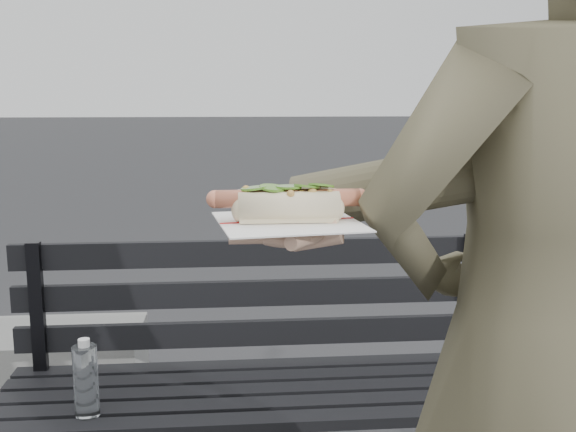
% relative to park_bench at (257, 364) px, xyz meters
% --- Properties ---
extents(park_bench, '(1.50, 0.44, 0.88)m').
position_rel_park_bench_xyz_m(park_bench, '(0.00, 0.00, 0.00)').
color(park_bench, black).
rests_on(park_bench, ground).
extents(person, '(0.74, 0.60, 1.76)m').
position_rel_park_bench_xyz_m(person, '(0.41, -0.90, 0.36)').
color(person, brown).
rests_on(person, ground).
extents(held_hotdog, '(0.63, 0.30, 0.20)m').
position_rel_park_bench_xyz_m(held_hotdog, '(0.20, -0.92, 0.66)').
color(held_hotdog, brown).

